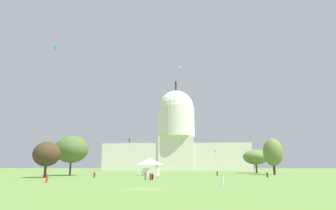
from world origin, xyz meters
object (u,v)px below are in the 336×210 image
person_maroon_front_center (151,177)px  tree_east_far (256,157)px  person_black_deep_crowd (267,175)px  kite_orange_high (143,83)px  tree_west_far (47,154)px  kite_turquoise_high (56,48)px  person_black_lawn_far_right (153,177)px  tree_west_mid (72,149)px  kite_pink_high (181,68)px  tree_east_near (273,152)px  person_red_near_tree_east (47,178)px  event_tent (150,166)px  kite_white_high (146,89)px  kite_red_low (129,141)px  kite_green_high (240,34)px  person_maroon_back_right (94,175)px  kite_magenta_mid (149,129)px  capitol_building (176,138)px  person_white_lawn_far_left (222,180)px  person_olive_front_right (146,176)px  kite_black_low (74,151)px  kite_gold_low (216,151)px  person_black_mid_center (217,173)px

person_maroon_front_center → tree_east_far: bearing=-140.0°
person_black_deep_crowd → kite_orange_high: bearing=-135.1°
tree_west_far → kite_turquoise_high: kite_turquoise_high is taller
tree_east_far → person_black_lawn_far_right: size_ratio=10.88×
tree_west_mid → kite_pink_high: kite_pink_high is taller
tree_east_near → tree_west_far: (-69.81, -29.67, -1.73)m
person_black_lawn_far_right → kite_pink_high: kite_pink_high is taller
person_red_near_tree_east → kite_pink_high: size_ratio=0.46×
person_black_deep_crowd → kite_pink_high: bearing=-144.1°
event_tent → kite_white_high: kite_white_high is taller
kite_red_low → event_tent: bearing=-176.1°
tree_east_far → tree_west_far: (-69.07, -52.49, -0.70)m
tree_east_far → kite_green_high: kite_green_high is taller
person_maroon_back_right → kite_magenta_mid: size_ratio=0.66×
tree_west_far → person_red_near_tree_east: size_ratio=5.57×
capitol_building → kite_pink_high: bearing=-86.0°
tree_west_far → person_red_near_tree_east: (11.36, -21.36, -5.49)m
event_tent → kite_turquoise_high: (-29.16, -15.50, 37.56)m
person_black_deep_crowd → person_white_lawn_far_left: (-16.03, -30.68, 0.09)m
tree_east_far → person_olive_front_right: tree_east_far is taller
capitol_building → kite_black_low: 121.98m
event_tent → kite_black_low: size_ratio=4.91×
person_black_deep_crowd → kite_gold_low: 42.19m
person_black_lawn_far_right → kite_pink_high: size_ratio=0.39×
tree_east_far → person_black_deep_crowd: bearing=-100.5°
person_white_lawn_far_left → kite_black_low: size_ratio=1.23×
person_black_mid_center → tree_east_far: bearing=-164.6°
person_maroon_front_center → person_white_lawn_far_left: person_white_lawn_far_left is taller
tree_east_near → person_black_mid_center: bearing=-155.4°
person_black_mid_center → tree_west_mid: bearing=-39.0°
person_maroon_front_center → person_red_near_tree_east: bearing=5.9°
event_tent → person_olive_front_right: 32.67m
tree_west_mid → kite_red_low: (11.49, 39.43, 6.23)m
person_black_deep_crowd → tree_east_near: bearing=174.4°
tree_west_far → kite_red_low: bearing=78.7°
person_maroon_front_center → kite_turquoise_high: bearing=-48.0°
kite_turquoise_high → person_red_near_tree_east: bearing=-23.8°
person_black_lawn_far_right → capitol_building: bearing=-116.8°
kite_orange_high → kite_black_low: bearing=140.0°
person_olive_front_right → kite_green_high: 60.97m
capitol_building → tree_west_mid: bearing=-103.6°
person_black_mid_center → kite_magenta_mid: 43.59m
kite_pink_high → kite_gold_low: 55.47m
person_black_deep_crowd → person_maroon_front_center: person_maroon_front_center is taller
kite_gold_low → person_maroon_front_center: bearing=-50.1°
event_tent → person_black_lawn_far_right: (4.59, -30.67, -2.29)m
event_tent → kite_turquoise_high: 50.01m
person_olive_front_right → kite_black_low: size_ratio=1.31×
person_red_near_tree_east → kite_gold_low: (39.37, 66.41, 8.38)m
person_black_deep_crowd → person_white_lawn_far_left: person_white_lawn_far_left is taller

